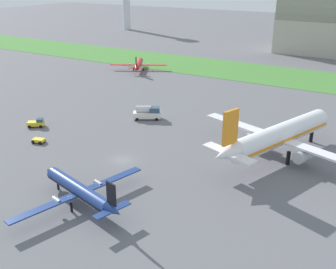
{
  "coord_description": "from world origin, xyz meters",
  "views": [
    {
      "loc": [
        42.34,
        -54.42,
        32.7
      ],
      "look_at": [
        4.57,
        8.89,
        3.0
      ],
      "focal_mm": 43.46,
      "sensor_mm": 36.0,
      "label": 1
    }
  ],
  "objects_px": {
    "fuel_truck_by_runway": "(147,113)",
    "airplane_midfield_jet": "(279,135)",
    "baggage_cart_near_gate": "(39,140)",
    "pushback_tug_midfield": "(36,123)",
    "airplane_foreground_turboprop": "(80,190)",
    "airplane_taxiing_turboprop": "(139,64)"
  },
  "relations": [
    {
      "from": "airplane_taxiing_turboprop",
      "to": "baggage_cart_near_gate",
      "type": "relative_size",
      "value": 6.63
    },
    {
      "from": "airplane_taxiing_turboprop",
      "to": "airplane_foreground_turboprop",
      "type": "bearing_deg",
      "value": -179.35
    },
    {
      "from": "baggage_cart_near_gate",
      "to": "fuel_truck_by_runway",
      "type": "height_order",
      "value": "fuel_truck_by_runway"
    },
    {
      "from": "airplane_taxiing_turboprop",
      "to": "fuel_truck_by_runway",
      "type": "relative_size",
      "value": 2.68
    },
    {
      "from": "airplane_taxiing_turboprop",
      "to": "baggage_cart_near_gate",
      "type": "bearing_deg",
      "value": 168.66
    },
    {
      "from": "airplane_midfield_jet",
      "to": "baggage_cart_near_gate",
      "type": "distance_m",
      "value": 47.74
    },
    {
      "from": "fuel_truck_by_runway",
      "to": "pushback_tug_midfield",
      "type": "bearing_deg",
      "value": -168.48
    },
    {
      "from": "airplane_foreground_turboprop",
      "to": "fuel_truck_by_runway",
      "type": "xyz_separation_m",
      "value": [
        -12.56,
        37.06,
        -0.91
      ]
    },
    {
      "from": "airplane_midfield_jet",
      "to": "fuel_truck_by_runway",
      "type": "relative_size",
      "value": 4.98
    },
    {
      "from": "airplane_midfield_jet",
      "to": "airplane_foreground_turboprop",
      "type": "height_order",
      "value": "airplane_midfield_jet"
    },
    {
      "from": "airplane_taxiing_turboprop",
      "to": "airplane_foreground_turboprop",
      "type": "xyz_separation_m",
      "value": [
        43.72,
        -78.45,
        0.29
      ]
    },
    {
      "from": "airplane_taxiing_turboprop",
      "to": "pushback_tug_midfield",
      "type": "relative_size",
      "value": 4.57
    },
    {
      "from": "airplane_taxiing_turboprop",
      "to": "airplane_midfield_jet",
      "type": "distance_m",
      "value": 79.26
    },
    {
      "from": "airplane_midfield_jet",
      "to": "fuel_truck_by_runway",
      "type": "distance_m",
      "value": 33.38
    },
    {
      "from": "airplane_midfield_jet",
      "to": "pushback_tug_midfield",
      "type": "distance_m",
      "value": 52.92
    },
    {
      "from": "airplane_taxiing_turboprop",
      "to": "airplane_foreground_turboprop",
      "type": "relative_size",
      "value": 0.82
    },
    {
      "from": "baggage_cart_near_gate",
      "to": "airplane_midfield_jet",
      "type": "bearing_deg",
      "value": -172.43
    },
    {
      "from": "airplane_taxiing_turboprop",
      "to": "airplane_midfield_jet",
      "type": "bearing_deg",
      "value": -154.62
    },
    {
      "from": "fuel_truck_by_runway",
      "to": "airplane_midfield_jet",
      "type": "bearing_deg",
      "value": -40.34
    },
    {
      "from": "baggage_cart_near_gate",
      "to": "fuel_truck_by_runway",
      "type": "xyz_separation_m",
      "value": [
        11.15,
        23.49,
        1.01
      ]
    },
    {
      "from": "airplane_midfield_jet",
      "to": "airplane_foreground_turboprop",
      "type": "bearing_deg",
      "value": 166.33
    },
    {
      "from": "baggage_cart_near_gate",
      "to": "pushback_tug_midfield",
      "type": "xyz_separation_m",
      "value": [
        -7.48,
        6.34,
        0.34
      ]
    }
  ]
}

